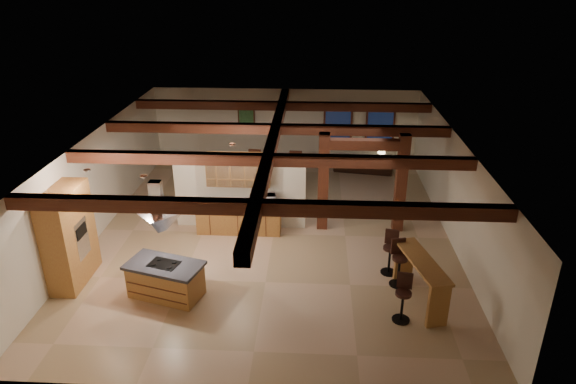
# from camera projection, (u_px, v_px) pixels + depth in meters

# --- Properties ---
(ground) EXTENTS (12.00, 12.00, 0.00)m
(ground) POSITION_uv_depth(u_px,v_px,m) (274.00, 234.00, 14.83)
(ground) COLOR tan
(ground) RESTS_ON ground
(room_walls) EXTENTS (12.00, 12.00, 12.00)m
(room_walls) POSITION_uv_depth(u_px,v_px,m) (273.00, 177.00, 14.11)
(room_walls) COLOR beige
(room_walls) RESTS_ON ground
(ceiling_beams) EXTENTS (10.00, 12.00, 0.28)m
(ceiling_beams) POSITION_uv_depth(u_px,v_px,m) (272.00, 143.00, 13.72)
(ceiling_beams) COLOR #3D150F
(ceiling_beams) RESTS_ON room_walls
(timber_posts) EXTENTS (2.50, 0.30, 2.90)m
(timber_posts) POSITION_uv_depth(u_px,v_px,m) (363.00, 173.00, 14.45)
(timber_posts) COLOR #3D150F
(timber_posts) RESTS_ON ground
(partition_wall) EXTENTS (3.80, 0.18, 2.20)m
(partition_wall) POSITION_uv_depth(u_px,v_px,m) (240.00, 191.00, 14.89)
(partition_wall) COLOR beige
(partition_wall) RESTS_ON ground
(pantry_cabinet) EXTENTS (0.67, 1.60, 2.40)m
(pantry_cabinet) POSITION_uv_depth(u_px,v_px,m) (69.00, 237.00, 12.20)
(pantry_cabinet) COLOR olive
(pantry_cabinet) RESTS_ON ground
(back_counter) EXTENTS (2.50, 0.66, 0.94)m
(back_counter) POSITION_uv_depth(u_px,v_px,m) (239.00, 217.00, 14.79)
(back_counter) COLOR olive
(back_counter) RESTS_ON ground
(upper_display_cabinet) EXTENTS (1.80, 0.36, 0.95)m
(upper_display_cabinet) POSITION_uv_depth(u_px,v_px,m) (238.00, 170.00, 14.42)
(upper_display_cabinet) COLOR olive
(upper_display_cabinet) RESTS_ON partition_wall
(range_hood) EXTENTS (1.10, 1.10, 1.40)m
(range_hood) POSITION_uv_depth(u_px,v_px,m) (160.00, 228.00, 11.35)
(range_hood) COLOR silver
(range_hood) RESTS_ON room_walls
(back_windows) EXTENTS (2.70, 0.07, 1.70)m
(back_windows) POSITION_uv_depth(u_px,v_px,m) (359.00, 127.00, 19.51)
(back_windows) COLOR #3D150F
(back_windows) RESTS_ON room_walls
(framed_art) EXTENTS (0.65, 0.05, 0.85)m
(framed_art) POSITION_uv_depth(u_px,v_px,m) (246.00, 120.00, 19.64)
(framed_art) COLOR #3D150F
(framed_art) RESTS_ON room_walls
(recessed_cans) EXTENTS (3.16, 2.46, 0.03)m
(recessed_cans) POSITION_uv_depth(u_px,v_px,m) (158.00, 163.00, 12.03)
(recessed_cans) COLOR silver
(recessed_cans) RESTS_ON room_walls
(kitchen_island) EXTENTS (1.93, 1.37, 0.86)m
(kitchen_island) POSITION_uv_depth(u_px,v_px,m) (166.00, 279.00, 11.90)
(kitchen_island) COLOR olive
(kitchen_island) RESTS_ON ground
(dining_table) EXTENTS (1.98, 1.30, 0.65)m
(dining_table) POSITION_uv_depth(u_px,v_px,m) (273.00, 180.00, 17.74)
(dining_table) COLOR #3C1B0F
(dining_table) RESTS_ON ground
(sofa) EXTENTS (2.28, 1.18, 0.64)m
(sofa) POSITION_uv_depth(u_px,v_px,m) (364.00, 163.00, 19.32)
(sofa) COLOR black
(sofa) RESTS_ON ground
(microwave) EXTENTS (0.49, 0.36, 0.25)m
(microwave) POSITION_uv_depth(u_px,v_px,m) (267.00, 199.00, 14.51)
(microwave) COLOR silver
(microwave) RESTS_ON back_counter
(bar_counter) EXTENTS (1.00, 2.13, 1.08)m
(bar_counter) POSITION_uv_depth(u_px,v_px,m) (421.00, 274.00, 11.58)
(bar_counter) COLOR olive
(bar_counter) RESTS_ON ground
(side_table) EXTENTS (0.48, 0.48, 0.50)m
(side_table) POSITION_uv_depth(u_px,v_px,m) (381.00, 163.00, 19.45)
(side_table) COLOR #3D150F
(side_table) RESTS_ON ground
(table_lamp) EXTENTS (0.29, 0.29, 0.35)m
(table_lamp) POSITION_uv_depth(u_px,v_px,m) (382.00, 151.00, 19.25)
(table_lamp) COLOR black
(table_lamp) RESTS_ON side_table
(bar_stool_a) EXTENTS (0.39, 0.41, 1.11)m
(bar_stool_a) POSITION_uv_depth(u_px,v_px,m) (403.00, 298.00, 11.02)
(bar_stool_a) COLOR black
(bar_stool_a) RESTS_ON ground
(bar_stool_b) EXTENTS (0.41, 0.42, 1.14)m
(bar_stool_b) POSITION_uv_depth(u_px,v_px,m) (390.00, 252.00, 12.75)
(bar_stool_b) COLOR black
(bar_stool_b) RESTS_ON ground
(bar_stool_c) EXTENTS (0.42, 0.44, 1.18)m
(bar_stool_c) POSITION_uv_depth(u_px,v_px,m) (399.00, 263.00, 12.26)
(bar_stool_c) COLOR black
(bar_stool_c) RESTS_ON ground
(dining_chairs) EXTENTS (2.00, 2.00, 1.23)m
(dining_chairs) POSITION_uv_depth(u_px,v_px,m) (273.00, 172.00, 17.62)
(dining_chairs) COLOR #3D150F
(dining_chairs) RESTS_ON ground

